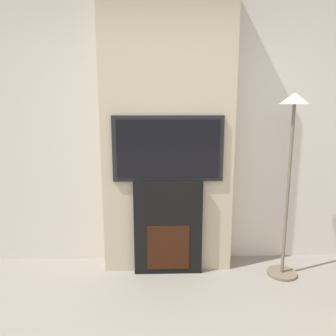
% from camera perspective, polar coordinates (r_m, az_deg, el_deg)
% --- Properties ---
extents(wall_back, '(6.00, 0.06, 2.70)m').
position_cam_1_polar(wall_back, '(3.32, -0.15, 6.32)').
color(wall_back, silver).
rests_on(wall_back, ground_plane).
extents(chimney_breast, '(1.24, 0.28, 2.70)m').
position_cam_1_polar(chimney_breast, '(3.15, -0.07, 6.05)').
color(chimney_breast, beige).
rests_on(chimney_breast, ground_plane).
extents(fireplace, '(0.65, 0.15, 0.92)m').
position_cam_1_polar(fireplace, '(3.22, 0.00, -10.25)').
color(fireplace, black).
rests_on(fireplace, ground_plane).
extents(television, '(1.02, 0.07, 0.61)m').
position_cam_1_polar(television, '(3.02, 0.00, 3.38)').
color(television, black).
rests_on(television, fireplace).
extents(floor_lamp, '(0.28, 0.28, 1.73)m').
position_cam_1_polar(floor_lamp, '(3.15, 20.65, 3.25)').
color(floor_lamp, '#726651').
rests_on(floor_lamp, ground_plane).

